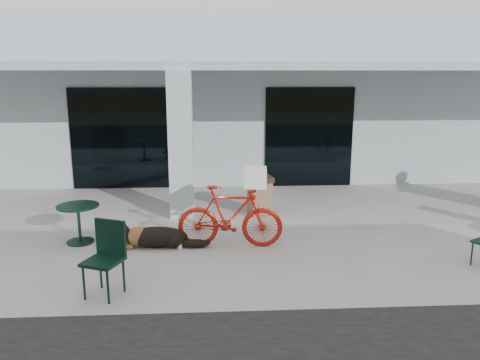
{
  "coord_description": "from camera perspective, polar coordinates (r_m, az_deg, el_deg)",
  "views": [
    {
      "loc": [
        -0.8,
        -7.59,
        3.06
      ],
      "look_at": [
        -0.29,
        1.41,
        1.0
      ],
      "focal_mm": 35.0,
      "sensor_mm": 36.0,
      "label": 1
    }
  ],
  "objects": [
    {
      "name": "cup_near_dog",
      "position": [
        8.49,
        -7.32,
        -7.96
      ],
      "size": [
        0.11,
        0.11,
        0.11
      ],
      "primitive_type": "cylinder",
      "rotation": [
        0.0,
        0.0,
        -0.22
      ],
      "color": "white",
      "rests_on": "ground"
    },
    {
      "name": "storefront_glass_left",
      "position": [
        12.91,
        -13.98,
        4.89
      ],
      "size": [
        2.8,
        0.06,
        2.7
      ],
      "primitive_type": "cube",
      "color": "black",
      "rests_on": "ground"
    },
    {
      "name": "building",
      "position": [
        16.13,
        -0.41,
        10.01
      ],
      "size": [
        22.0,
        7.0,
        4.5
      ],
      "primitive_type": "cube",
      "color": "#A0AEB6",
      "rests_on": "ground"
    },
    {
      "name": "ground",
      "position": [
        8.22,
        2.62,
        -8.99
      ],
      "size": [
        80.0,
        80.0,
        0.0
      ],
      "primitive_type": "plane",
      "color": "#ADABA3",
      "rests_on": "ground"
    },
    {
      "name": "cafe_chair_near",
      "position": [
        6.85,
        -16.38,
        -9.38
      ],
      "size": [
        0.64,
        0.66,
        1.06
      ],
      "primitive_type": null,
      "rotation": [
        0.0,
        0.0,
        -0.39
      ],
      "color": "#102D23",
      "rests_on": "ground"
    },
    {
      "name": "bicycle",
      "position": [
        8.37,
        -1.23,
        -4.46
      ],
      "size": [
        1.93,
        0.72,
        1.13
      ],
      "primitive_type": "imported",
      "rotation": [
        0.0,
        0.0,
        1.47
      ],
      "color": "#AE190E",
      "rests_on": "ground"
    },
    {
      "name": "trash_receptacle",
      "position": [
        10.32,
        2.43,
        -1.88
      ],
      "size": [
        0.6,
        0.6,
        0.86
      ],
      "primitive_type": null,
      "rotation": [
        0.0,
        0.0,
        0.22
      ],
      "color": "brown",
      "rests_on": "ground"
    },
    {
      "name": "laundry_basket",
      "position": [
        8.17,
        1.9,
        0.33
      ],
      "size": [
        0.44,
        0.56,
        0.31
      ],
      "primitive_type": "cube",
      "rotation": [
        0.0,
        0.0,
        1.47
      ],
      "color": "white",
      "rests_on": "bicycle"
    },
    {
      "name": "storefront_glass_right",
      "position": [
        12.95,
        8.4,
        5.16
      ],
      "size": [
        2.4,
        0.06,
        2.7
      ],
      "primitive_type": "cube",
      "color": "black",
      "rests_on": "ground"
    },
    {
      "name": "column",
      "position": [
        10.03,
        -7.23,
        4.17
      ],
      "size": [
        0.5,
        0.5,
        3.12
      ],
      "primitive_type": "cube",
      "color": "#A0AEB6",
      "rests_on": "ground"
    },
    {
      "name": "cafe_table_near",
      "position": [
        9.12,
        -19.01,
        -5.09
      ],
      "size": [
        0.89,
        0.89,
        0.72
      ],
      "primitive_type": null,
      "rotation": [
        0.0,
        0.0,
        0.18
      ],
      "color": "#102D23",
      "rests_on": "ground"
    },
    {
      "name": "dog",
      "position": [
        8.58,
        -10.16,
        -6.7
      ],
      "size": [
        1.3,
        0.44,
        0.43
      ],
      "primitive_type": null,
      "rotation": [
        0.0,
        0.0,
        0.01
      ],
      "color": "black",
      "rests_on": "ground"
    },
    {
      "name": "overhang",
      "position": [
        11.22,
        0.87,
        13.65
      ],
      "size": [
        22.0,
        2.8,
        0.18
      ],
      "primitive_type": "cube",
      "color": "#A0AEB6",
      "rests_on": "column"
    }
  ]
}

